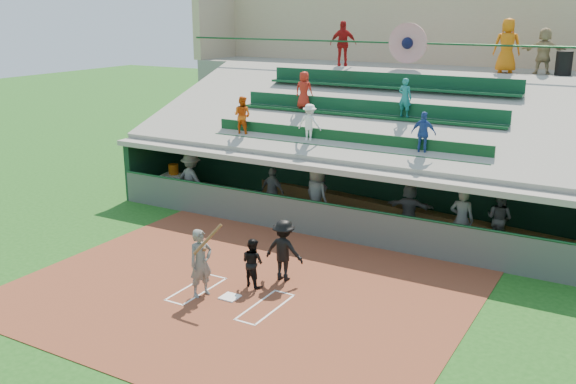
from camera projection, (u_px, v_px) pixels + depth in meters
The scene contains 23 objects.
ground at pixel (230, 298), 15.74m from camera, with size 100.00×100.00×0.00m, color #1A4F16.
dirt_slab at pixel (241, 291), 16.15m from camera, with size 11.00×9.00×0.02m, color brown.
home_plate at pixel (230, 297), 15.73m from camera, with size 0.43×0.43×0.03m, color white.
batters_box_chalk at pixel (230, 298), 15.73m from camera, with size 2.65×1.85×0.01m.
dugout_floor at pixel (346, 221), 21.37m from camera, with size 16.00×3.50×0.04m, color gray.
concourse_slab at pixel (416, 124), 26.37m from camera, with size 20.00×3.00×4.60m, color gray.
grandstand at pixel (390, 137), 23.89m from camera, with size 20.40×10.40×7.80m.
batter_at_plate at pixel (201, 263), 15.64m from camera, with size 0.93×0.78×1.95m.
catcher at pixel (253, 262), 16.25m from camera, with size 0.62×0.48×1.27m, color black.
home_umpire at pixel (284, 250), 16.58m from camera, with size 1.05×0.61×1.63m, color black.
dugout_bench at pixel (361, 205), 22.29m from camera, with size 16.16×0.48×0.48m, color brown.
white_table at pixel (174, 184), 24.43m from camera, with size 0.86×0.65×0.75m, color white.
water_cooler at pixel (173, 169), 24.35m from camera, with size 0.38×0.38×0.38m, color #D6610C.
dugout_player_a at pixel (191, 179), 22.89m from camera, with size 1.22×0.70×1.89m, color #5A5C57.
dugout_player_b at pixel (273, 191), 21.87m from camera, with size 0.96×0.40×1.63m, color #5E625C.
dugout_player_c at pixel (317, 195), 20.81m from camera, with size 0.97×0.63×1.98m, color #61645E.
dugout_player_d at pixel (409, 208), 20.05m from camera, with size 1.48×0.47×1.59m, color #5D5F5A.
dugout_player_e at pixel (462, 220), 18.51m from camera, with size 0.69×0.45×1.88m, color #5A5D58.
dugout_player_f at pixel (499, 218), 19.00m from camera, with size 0.80×0.62×1.64m, color #595C57.
trash_bin at pixel (564, 63), 22.33m from camera, with size 0.56×0.56×0.84m, color black.
concourse_staff_a at pixel (343, 44), 25.77m from camera, with size 1.05×0.44×1.80m, color #AA1313.
concourse_staff_b at pixel (507, 46), 23.10m from camera, with size 0.95×0.62×1.94m, color orange.
concourse_staff_c at pixel (544, 51), 22.70m from camera, with size 1.50×0.48×1.62m, color tan.
Camera 1 is at (8.39, -11.80, 6.85)m, focal length 40.00 mm.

